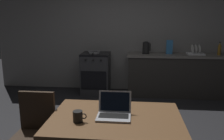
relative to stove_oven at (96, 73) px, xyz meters
name	(u,v)px	position (x,y,z in m)	size (l,w,h in m)	color
back_wall	(135,28)	(0.85, 0.35, 0.96)	(6.40, 0.10, 2.82)	gray
kitchen_counter	(178,75)	(1.77, 0.00, 0.00)	(2.16, 0.64, 0.89)	#282623
stove_oven	(96,73)	(0.00, 0.00, 0.00)	(0.60, 0.62, 0.89)	#2D2D30
dining_table	(116,124)	(0.68, -2.93, 0.21)	(1.25, 0.88, 0.72)	brown
chair	(35,130)	(-0.17, -2.87, 0.07)	(0.40, 0.40, 0.89)	#2D2116
laptop	(114,112)	(0.67, -2.92, 0.32)	(0.32, 0.28, 0.22)	#99999E
electric_kettle	(146,48)	(1.08, 0.00, 0.57)	(0.17, 0.15, 0.26)	black
bottle	(219,49)	(2.56, -0.05, 0.58)	(0.07, 0.07, 0.27)	#8C601E
frying_pan	(94,52)	(-0.03, -0.03, 0.47)	(0.25, 0.43, 0.05)	gray
coffee_mug	(78,116)	(0.35, -3.07, 0.33)	(0.13, 0.09, 0.10)	black
cereal_box	(169,47)	(1.57, 0.02, 0.59)	(0.13, 0.05, 0.29)	#3372B2
dish_rack	(196,52)	(2.11, 0.00, 0.49)	(0.34, 0.26, 0.21)	silver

